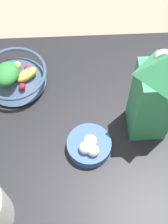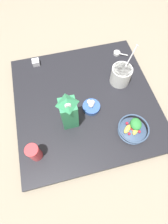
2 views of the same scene
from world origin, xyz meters
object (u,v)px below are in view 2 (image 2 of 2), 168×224
(yogurt_tub, at_px, (121,75))
(spice_jar, at_px, (36,62))
(garlic_bowl, at_px, (91,106))
(milk_carton, at_px, (69,112))
(fruit_bowl, at_px, (133,129))
(drinking_cup, at_px, (34,153))

(yogurt_tub, xyz_separation_m, spice_jar, (-0.55, 0.30, -0.05))
(garlic_bowl, bearing_deg, spice_jar, 123.17)
(yogurt_tub, bearing_deg, garlic_bowl, -147.42)
(spice_jar, bearing_deg, milk_carton, -74.25)
(garlic_bowl, bearing_deg, milk_carton, -157.41)
(milk_carton, bearing_deg, spice_jar, 105.75)
(fruit_bowl, xyz_separation_m, spice_jar, (-0.50, 0.68, -0.02))
(milk_carton, relative_size, drinking_cup, 2.16)
(spice_jar, height_order, garlic_bowl, garlic_bowl)
(milk_carton, xyz_separation_m, yogurt_tub, (0.40, 0.22, -0.07))
(fruit_bowl, xyz_separation_m, yogurt_tub, (0.05, 0.38, 0.03))
(drinking_cup, bearing_deg, milk_carton, 34.82)
(milk_carton, distance_m, drinking_cup, 0.29)
(yogurt_tub, height_order, spice_jar, yogurt_tub)
(fruit_bowl, distance_m, spice_jar, 0.84)
(fruit_bowl, bearing_deg, drinking_cup, -179.31)
(fruit_bowl, xyz_separation_m, milk_carton, (-0.35, 0.15, 0.10))
(drinking_cup, height_order, garlic_bowl, drinking_cup)
(garlic_bowl, bearing_deg, drinking_cup, -149.72)
(milk_carton, xyz_separation_m, drinking_cup, (-0.23, -0.16, -0.07))
(garlic_bowl, bearing_deg, fruit_bowl, -47.35)
(fruit_bowl, relative_size, yogurt_tub, 0.72)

